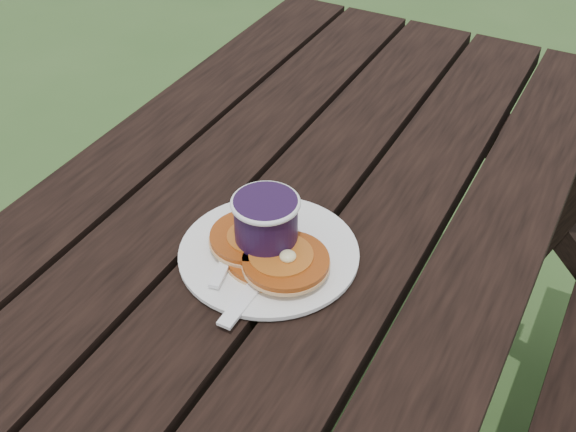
% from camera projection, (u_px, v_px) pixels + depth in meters
% --- Properties ---
extents(plate, '(0.32, 0.32, 0.01)m').
position_uv_depth(plate, '(269.00, 254.00, 1.01)').
color(plate, white).
rests_on(plate, picnic_table).
extents(pancake_stack, '(0.18, 0.14, 0.04)m').
position_uv_depth(pancake_stack, '(269.00, 252.00, 0.98)').
color(pancake_stack, '#A64712').
rests_on(pancake_stack, plate).
extents(knife, '(0.02, 0.18, 0.00)m').
position_uv_depth(knife, '(259.00, 281.00, 0.95)').
color(knife, white).
rests_on(knife, plate).
extents(fork, '(0.07, 0.16, 0.01)m').
position_uv_depth(fork, '(227.00, 259.00, 0.98)').
color(fork, white).
rests_on(fork, plate).
extents(coffee_cup, '(0.09, 0.09, 0.10)m').
position_uv_depth(coffee_cup, '(266.00, 226.00, 0.97)').
color(coffee_cup, '#200E2F').
rests_on(coffee_cup, picnic_table).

